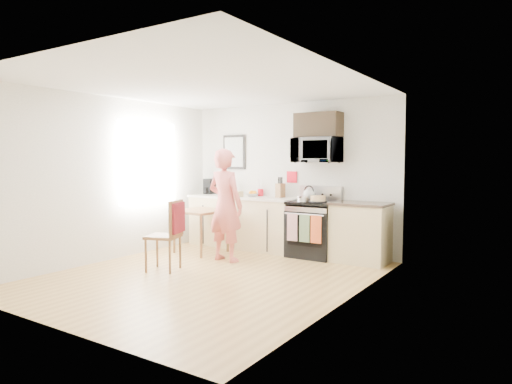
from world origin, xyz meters
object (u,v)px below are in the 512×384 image
Objects in this scene: range at (313,230)px; chair at (172,226)px; dining_table at (201,215)px; person at (225,205)px; cake at (318,199)px; microwave at (317,150)px.

chair is at bearing -122.26° from range.
dining_table is at bearing 92.86° from chair.
person is at bearing -21.80° from dining_table.
range is 3.83× the size of cake.
chair reaches higher than dining_table.
chair is (-1.26, -2.00, 0.22)m from range.
person is 0.85m from dining_table.
range is at bearing -89.94° from microwave.
dining_table is 2.05m from cake.
cake is (0.13, -0.11, 0.54)m from range.
cake is (1.39, 1.89, 0.31)m from chair.
person is at bearing -131.99° from microwave.
chair and cake have the same top height.
dining_table is 0.77× the size of chair.
range reaches higher than dining_table.
chair is (-0.23, -0.96, -0.23)m from person.
person is at bearing 56.71° from chair.
microwave reaches higher than dining_table.
microwave is 0.43× the size of person.
microwave is 1.77m from person.
cake is at bearing 18.20° from dining_table.
range is 1.54m from person.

